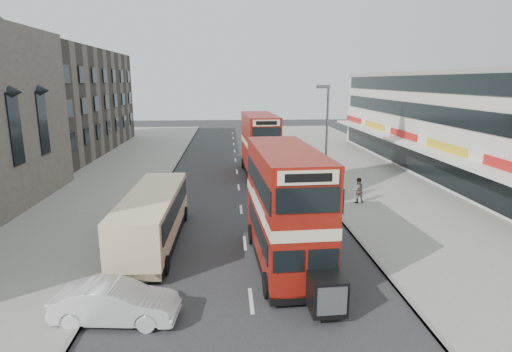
# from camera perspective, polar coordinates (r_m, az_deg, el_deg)

# --- Properties ---
(ground) EXTENTS (160.00, 160.00, 0.00)m
(ground) POSITION_cam_1_polar(r_m,az_deg,el_deg) (15.47, -0.23, -20.21)
(ground) COLOR #28282B
(ground) RESTS_ON ground
(road_surface) EXTENTS (12.00, 90.00, 0.01)m
(road_surface) POSITION_cam_1_polar(r_m,az_deg,el_deg) (34.01, -2.38, -1.54)
(road_surface) COLOR #28282B
(road_surface) RESTS_ON ground
(pavement_right) EXTENTS (12.00, 90.00, 0.15)m
(pavement_right) POSITION_cam_1_polar(r_m,az_deg,el_deg) (36.32, 16.91, -1.05)
(pavement_right) COLOR gray
(pavement_right) RESTS_ON ground
(pavement_left) EXTENTS (12.00, 90.00, 0.15)m
(pavement_left) POSITION_cam_1_polar(r_m,az_deg,el_deg) (35.78, -21.98, -1.64)
(pavement_left) COLOR gray
(pavement_left) RESTS_ON ground
(kerb_left) EXTENTS (0.20, 90.00, 0.16)m
(kerb_left) POSITION_cam_1_polar(r_m,az_deg,el_deg) (34.39, -12.60, -1.56)
(kerb_left) COLOR gray
(kerb_left) RESTS_ON ground
(kerb_right) EXTENTS (0.20, 90.00, 0.16)m
(kerb_right) POSITION_cam_1_polar(r_m,az_deg,el_deg) (34.68, 7.75, -1.25)
(kerb_right) COLOR gray
(kerb_right) RESTS_ON ground
(brick_terrace) EXTENTS (14.00, 28.00, 12.00)m
(brick_terrace) POSITION_cam_1_polar(r_m,az_deg,el_deg) (55.22, -26.78, 8.94)
(brick_terrace) COLOR #66594C
(brick_terrace) RESTS_ON ground
(commercial_row) EXTENTS (9.90, 46.20, 9.30)m
(commercial_row) POSITION_cam_1_polar(r_m,az_deg,el_deg) (40.82, 26.89, 6.19)
(commercial_row) COLOR beige
(commercial_row) RESTS_ON ground
(street_lamp) EXTENTS (1.00, 0.20, 8.12)m
(street_lamp) POSITION_cam_1_polar(r_m,az_deg,el_deg) (32.01, 9.46, 6.10)
(street_lamp) COLOR slate
(street_lamp) RESTS_ON ground
(bus_main) EXTENTS (3.09, 9.67, 5.30)m
(bus_main) POSITION_cam_1_polar(r_m,az_deg,el_deg) (19.31, 4.05, -4.20)
(bus_main) COLOR black
(bus_main) RESTS_ON ground
(bus_second) EXTENTS (3.10, 9.68, 5.30)m
(bus_second) POSITION_cam_1_polar(r_m,az_deg,el_deg) (38.32, 0.54, 4.35)
(bus_second) COLOR black
(bus_second) RESTS_ON ground
(coach) EXTENTS (2.69, 9.78, 2.58)m
(coach) POSITION_cam_1_polar(r_m,az_deg,el_deg) (22.66, -13.82, -5.32)
(coach) COLOR black
(coach) RESTS_ON ground
(car_left_front) EXTENTS (4.53, 1.95, 1.45)m
(car_left_front) POSITION_cam_1_polar(r_m,az_deg,el_deg) (16.36, -18.48, -16.00)
(car_left_front) COLOR silver
(car_left_front) RESTS_ON ground
(car_right_a) EXTENTS (4.34, 1.78, 1.26)m
(car_right_a) POSITION_cam_1_polar(r_m,az_deg,el_deg) (31.05, 7.21, -1.85)
(car_right_a) COLOR maroon
(car_right_a) RESTS_ON ground
(car_right_b) EXTENTS (4.12, 2.29, 1.09)m
(car_right_b) POSITION_cam_1_polar(r_m,az_deg,el_deg) (37.23, 5.56, 0.52)
(car_right_b) COLOR #CC4C14
(car_right_b) RESTS_ON ground
(car_right_c) EXTENTS (4.45, 1.92, 1.50)m
(car_right_c) POSITION_cam_1_polar(r_m,az_deg,el_deg) (43.82, 3.53, 2.69)
(car_right_c) COLOR #5992B3
(car_right_c) RESTS_ON ground
(pedestrian_near) EXTENTS (0.70, 0.51, 1.79)m
(pedestrian_near) POSITION_cam_1_polar(r_m,az_deg,el_deg) (29.90, 13.65, -1.86)
(pedestrian_near) COLOR gray
(pedestrian_near) RESTS_ON pavement_right
(cyclist) EXTENTS (0.70, 1.78, 2.00)m
(cyclist) POSITION_cam_1_polar(r_m,az_deg,el_deg) (34.45, 3.42, -0.24)
(cyclist) COLOR gray
(cyclist) RESTS_ON ground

